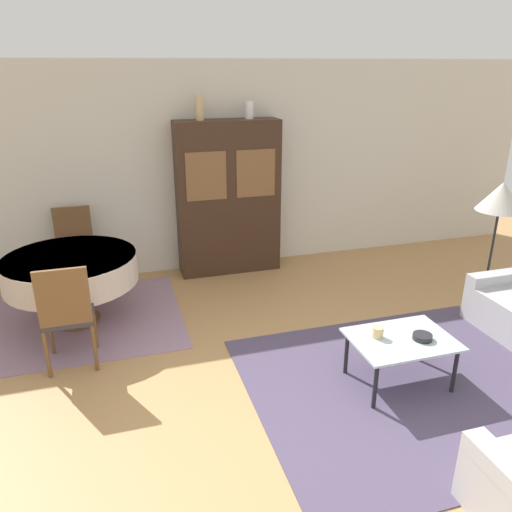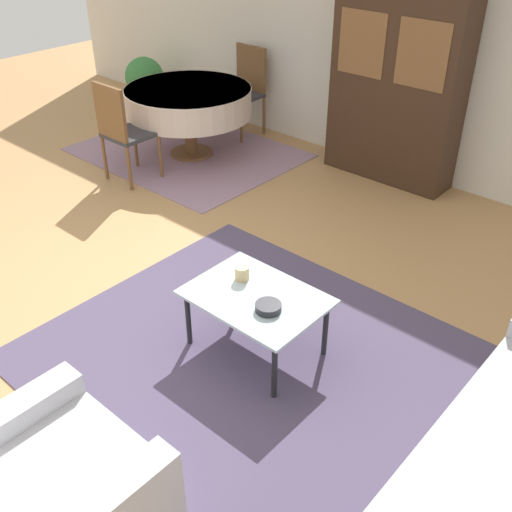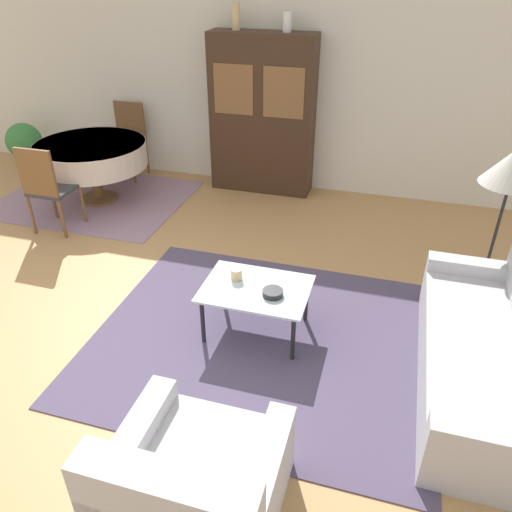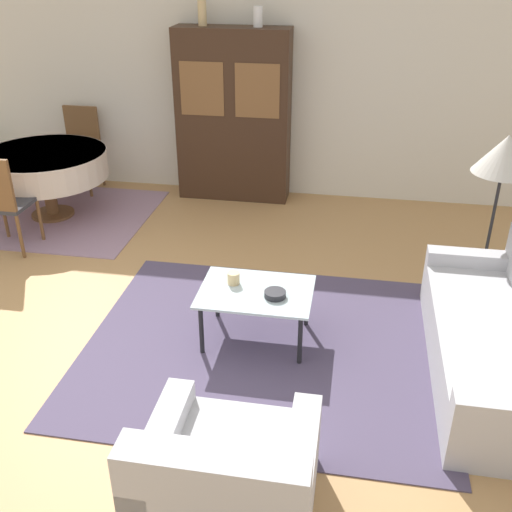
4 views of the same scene
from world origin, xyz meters
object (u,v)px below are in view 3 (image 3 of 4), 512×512
at_px(armchair, 193,486).
at_px(coffee_table, 256,292).
at_px(dining_table, 92,155).
at_px(bowl, 273,293).
at_px(potted_plant, 25,145).
at_px(vase_short, 287,22).
at_px(display_cabinet, 262,116).
at_px(dining_chair_far, 128,136).
at_px(couch, 492,357).
at_px(vase_tall, 236,16).
at_px(cup, 236,274).
at_px(dining_chair_near, 47,185).

distance_m(armchair, coffee_table, 1.69).
height_order(dining_table, bowl, dining_table).
distance_m(coffee_table, potted_plant, 5.06).
height_order(vase_short, potted_plant, vase_short).
bearing_deg(display_cabinet, coffee_table, -75.14).
height_order(armchair, dining_chair_far, dining_chair_far).
xyz_separation_m(couch, vase_tall, (-2.93, 3.10, 1.86)).
bearing_deg(coffee_table, dining_table, 143.99).
distance_m(couch, dining_chair_far, 5.48).
bearing_deg(vase_short, couch, -53.30).
xyz_separation_m(dining_chair_far, bowl, (2.90, -2.97, -0.11)).
bearing_deg(couch, armchair, 132.81).
height_order(armchair, cup, armchair).
bearing_deg(vase_tall, dining_chair_near, -130.51).
xyz_separation_m(coffee_table, potted_plant, (-4.31, 2.65, -0.02)).
bearing_deg(coffee_table, cup, 158.28).
xyz_separation_m(dining_chair_far, vase_tall, (1.62, 0.07, 1.56)).
xyz_separation_m(display_cabinet, dining_chair_far, (-1.95, -0.07, -0.42)).
distance_m(bowl, vase_short, 3.51).
relative_size(dining_chair_near, vase_short, 4.75).
bearing_deg(dining_chair_far, dining_table, 90.00).
relative_size(armchair, potted_plant, 1.32).
bearing_deg(armchair, dining_table, 128.07).
bearing_deg(dining_chair_near, dining_chair_far, 90.00).
relative_size(coffee_table, bowl, 5.31).
relative_size(dining_chair_far, bowl, 6.21).
xyz_separation_m(couch, vase_short, (-2.31, 3.10, 1.82)).
bearing_deg(dining_chair_far, vase_short, -178.28).
distance_m(dining_chair_near, potted_plant, 2.23).
relative_size(coffee_table, potted_plant, 1.25).
distance_m(display_cabinet, potted_plant, 3.59).
height_order(cup, potted_plant, potted_plant).
distance_m(display_cabinet, dining_chair_far, 2.00).
bearing_deg(display_cabinet, vase_short, 0.18).
distance_m(display_cabinet, dining_chair_near, 2.75).
xyz_separation_m(armchair, dining_chair_far, (-2.88, 4.59, 0.30)).
height_order(couch, coffee_table, couch).
xyz_separation_m(vase_tall, vase_short, (0.62, -0.00, -0.04)).
relative_size(armchair, dining_table, 0.67).
xyz_separation_m(coffee_table, dining_chair_near, (-2.74, 1.08, 0.18)).
distance_m(couch, potted_plant, 6.72).
distance_m(couch, vase_tall, 4.66).
bearing_deg(display_cabinet, cup, -78.35).
height_order(dining_chair_near, bowl, dining_chair_near).
bearing_deg(bowl, potted_plant, 148.71).
bearing_deg(dining_chair_far, bowl, 134.29).
distance_m(dining_chair_far, cup, 3.81).
distance_m(display_cabinet, vase_tall, 1.19).
bearing_deg(display_cabinet, dining_chair_far, -178.05).
bearing_deg(potted_plant, bowl, -31.29).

